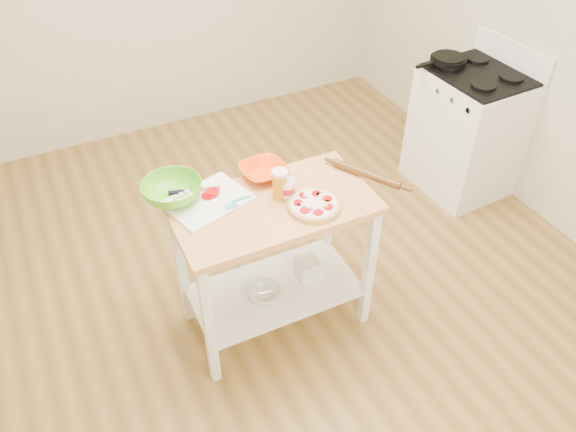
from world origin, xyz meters
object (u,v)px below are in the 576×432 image
at_px(skillet, 448,60).
at_px(pizza, 314,204).
at_px(cutting_board, 207,200).
at_px(rolling_pin, 367,174).
at_px(yogurt_tub, 287,188).
at_px(spatula, 237,202).
at_px(beer_pint, 280,184).
at_px(shelf_glass_bowl, 265,293).
at_px(green_bowl, 172,191).
at_px(gas_stove, 467,131).
at_px(shelf_bin, 308,268).
at_px(prep_island, 274,241).
at_px(orange_bowl, 263,171).
at_px(knife, 187,191).

distance_m(skillet, pizza, 1.83).
relative_size(cutting_board, rolling_pin, 1.20).
distance_m(skillet, yogurt_tub, 1.84).
distance_m(skillet, spatula, 2.05).
relative_size(beer_pint, shelf_glass_bowl, 0.86).
distance_m(pizza, shelf_glass_bowl, 0.68).
xyz_separation_m(spatula, green_bowl, (-0.27, 0.19, 0.03)).
bearing_deg(gas_stove, shelf_bin, -162.47).
relative_size(green_bowl, beer_pint, 1.90).
bearing_deg(cutting_board, beer_pint, -36.80).
xyz_separation_m(prep_island, spatula, (-0.16, 0.08, 0.28)).
distance_m(beer_pint, shelf_glass_bowl, 0.71).
xyz_separation_m(beer_pint, shelf_glass_bowl, (-0.13, -0.06, -0.69)).
bearing_deg(rolling_pin, prep_island, 177.15).
height_order(spatula, rolling_pin, rolling_pin).
xyz_separation_m(yogurt_tub, shelf_glass_bowl, (-0.17, -0.05, -0.66)).
xyz_separation_m(spatula, beer_pint, (0.22, -0.04, 0.07)).
distance_m(green_bowl, beer_pint, 0.55).
bearing_deg(spatula, beer_pint, -12.20).
bearing_deg(yogurt_tub, shelf_bin, -6.32).
relative_size(cutting_board, orange_bowl, 1.93).
relative_size(skillet, orange_bowl, 1.67).
height_order(orange_bowl, rolling_pin, orange_bowl).
distance_m(gas_stove, skillet, 0.56).
relative_size(gas_stove, yogurt_tub, 6.20).
bearing_deg(skillet, beer_pint, -155.16).
bearing_deg(gas_stove, beer_pint, -164.91).
xyz_separation_m(pizza, yogurt_tub, (-0.08, 0.14, 0.03)).
bearing_deg(beer_pint, shelf_bin, -9.66).
bearing_deg(spatula, gas_stove, 12.87).
xyz_separation_m(cutting_board, yogurt_tub, (0.38, -0.15, 0.04)).
bearing_deg(shelf_glass_bowl, knife, 133.13).
bearing_deg(cutting_board, spatula, -51.06).
distance_m(rolling_pin, shelf_glass_bowl, 0.89).
relative_size(spatula, yogurt_tub, 0.84).
bearing_deg(skillet, prep_island, -154.88).
bearing_deg(rolling_pin, pizza, -166.54).
bearing_deg(spatula, prep_island, -26.58).
relative_size(skillet, spatula, 2.70).
height_order(orange_bowl, yogurt_tub, yogurt_tub).
relative_size(cutting_board, spatula, 3.12).
distance_m(skillet, shelf_glass_bowl, 2.12).
height_order(knife, beer_pint, beer_pint).
xyz_separation_m(gas_stove, skillet, (-0.12, 0.21, 0.50)).
height_order(spatula, green_bowl, green_bowl).
height_order(knife, green_bowl, green_bowl).
relative_size(gas_stove, green_bowl, 3.59).
distance_m(spatula, orange_bowl, 0.27).
bearing_deg(orange_bowl, prep_island, -102.93).
bearing_deg(cutting_board, shelf_glass_bowl, -58.36).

